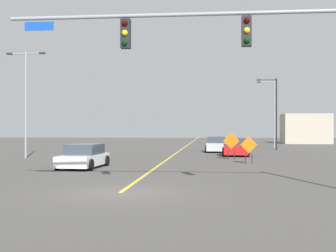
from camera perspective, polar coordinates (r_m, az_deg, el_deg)
name	(u,v)px	position (r m, az deg, el deg)	size (l,w,h in m)	color
ground	(120,193)	(16.18, -6.22, -8.58)	(176.55, 176.55, 0.00)	#4C4947
road_centre_stripe	(189,144)	(64.83, 2.76, -2.31)	(0.16, 98.08, 0.01)	yellow
traffic_signal_assembly	(243,48)	(15.94, 9.72, 9.96)	(13.03, 0.44, 6.77)	gray
street_lamp_mid_left	(26,96)	(35.84, -17.90, 3.76)	(3.05, 0.24, 8.25)	gray
street_lamp_far_left	(273,111)	(52.79, 13.41, 1.94)	(2.06, 0.24, 7.84)	gray
street_lamp_near_right	(275,110)	(47.95, 13.62, 2.01)	(2.12, 0.24, 7.58)	black
construction_sign_right_shoulder	(231,142)	(32.84, 8.17, -2.11)	(1.20, 0.22, 2.00)	orange
construction_sign_left_lane	(249,146)	(29.35, 10.38, -2.61)	(1.10, 0.16, 1.79)	orange
car_red_passing	(235,147)	(37.58, 8.69, -2.73)	(2.24, 4.24, 1.51)	red
car_silver_mid	(216,145)	(43.01, 6.24, -2.45)	(2.08, 3.92, 1.50)	#B7BABF
car_white_approaching	(84,157)	(26.39, -10.80, -3.90)	(2.25, 4.57, 1.39)	white
roadside_building_east	(305,129)	(69.54, 17.33, -0.34)	(6.82, 5.32, 4.44)	#B2A893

